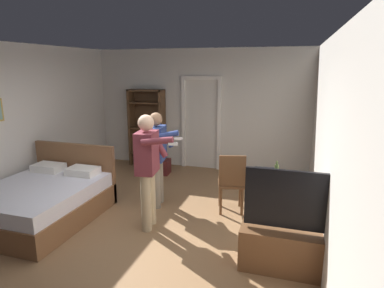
% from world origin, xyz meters
% --- Properties ---
extents(ground_plane, '(7.09, 7.09, 0.00)m').
position_xyz_m(ground_plane, '(0.00, 0.00, 0.00)').
color(ground_plane, olive).
extents(wall_back, '(5.20, 0.12, 2.73)m').
position_xyz_m(wall_back, '(0.00, 3.28, 1.37)').
color(wall_back, beige).
rests_on(wall_back, ground_plane).
extents(wall_right, '(0.12, 6.69, 2.73)m').
position_xyz_m(wall_right, '(2.54, 0.00, 1.37)').
color(wall_right, beige).
rests_on(wall_right, ground_plane).
extents(doorway_frame, '(0.93, 0.08, 2.13)m').
position_xyz_m(doorway_frame, '(0.06, 3.20, 1.22)').
color(doorway_frame, white).
rests_on(doorway_frame, ground_plane).
extents(bed, '(1.57, 1.92, 1.02)m').
position_xyz_m(bed, '(-1.59, -0.09, 0.30)').
color(bed, brown).
rests_on(bed, ground_plane).
extents(bookshelf, '(0.85, 0.32, 1.82)m').
position_xyz_m(bookshelf, '(-1.23, 3.06, 0.98)').
color(bookshelf, '#4C331E').
rests_on(bookshelf, ground_plane).
extents(tv_flatscreen, '(1.24, 0.40, 1.23)m').
position_xyz_m(tv_flatscreen, '(2.18, -0.38, 0.35)').
color(tv_flatscreen, brown).
rests_on(tv_flatscreen, ground_plane).
extents(side_table, '(0.59, 0.59, 0.70)m').
position_xyz_m(side_table, '(1.75, 0.92, 0.47)').
color(side_table, '#4C331E').
rests_on(side_table, ground_plane).
extents(laptop, '(0.35, 0.36, 0.16)m').
position_xyz_m(laptop, '(1.72, 0.87, 0.75)').
color(laptop, black).
rests_on(laptop, side_table).
extents(bottle_on_table, '(0.06, 0.06, 0.27)m').
position_xyz_m(bottle_on_table, '(1.89, 0.84, 0.82)').
color(bottle_on_table, '#3A4924').
rests_on(bottle_on_table, side_table).
extents(wooden_chair, '(0.51, 0.51, 0.99)m').
position_xyz_m(wooden_chair, '(1.19, 0.98, 0.54)').
color(wooden_chair, brown).
rests_on(wooden_chair, ground_plane).
extents(person_blue_shirt, '(0.68, 0.57, 1.69)m').
position_xyz_m(person_blue_shirt, '(0.13, 0.13, 0.97)').
color(person_blue_shirt, tan).
rests_on(person_blue_shirt, ground_plane).
extents(person_striped_shirt, '(0.68, 0.59, 1.61)m').
position_xyz_m(person_striped_shirt, '(-0.06, 0.92, 0.92)').
color(person_striped_shirt, gray).
rests_on(person_striped_shirt, ground_plane).
extents(suitcase_dark, '(0.60, 0.39, 0.32)m').
position_xyz_m(suitcase_dark, '(-0.76, 2.49, 0.16)').
color(suitcase_dark, '#4C1919').
rests_on(suitcase_dark, ground_plane).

